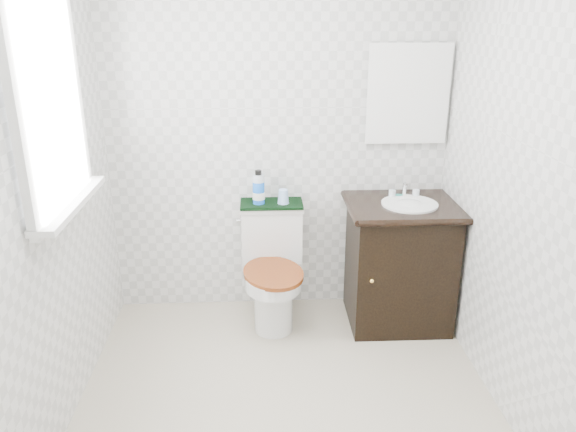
{
  "coord_description": "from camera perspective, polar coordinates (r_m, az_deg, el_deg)",
  "views": [
    {
      "loc": [
        -0.12,
        -2.34,
        1.95
      ],
      "look_at": [
        0.04,
        0.75,
        0.81
      ],
      "focal_mm": 35.0,
      "sensor_mm": 36.0,
      "label": 1
    }
  ],
  "objects": [
    {
      "name": "wall_right",
      "position": [
        2.75,
        23.62,
        2.68
      ],
      "size": [
        0.0,
        2.4,
        2.4
      ],
      "primitive_type": "plane",
      "rotation": [
        1.57,
        0.0,
        -1.57
      ],
      "color": "silver",
      "rests_on": "ground"
    },
    {
      "name": "towel",
      "position": [
        3.63,
        -1.69,
        1.26
      ],
      "size": [
        0.4,
        0.22,
        0.02
      ],
      "primitive_type": "cube",
      "color": "black",
      "rests_on": "toilet"
    },
    {
      "name": "wall_front",
      "position": [
        1.37,
        2.72,
        -12.91
      ],
      "size": [
        2.4,
        0.0,
        2.4
      ],
      "primitive_type": "plane",
      "rotation": [
        -1.57,
        0.0,
        0.0
      ],
      "color": "silver",
      "rests_on": "ground"
    },
    {
      "name": "floor",
      "position": [
        3.05,
        0.01,
        -19.49
      ],
      "size": [
        2.4,
        2.4,
        0.0
      ],
      "primitive_type": "plane",
      "color": "#BCB098",
      "rests_on": "ground"
    },
    {
      "name": "window",
      "position": [
        2.79,
        -23.22,
        10.41
      ],
      "size": [
        0.02,
        0.7,
        0.9
      ],
      "primitive_type": "cube",
      "color": "white",
      "rests_on": "wall_left"
    },
    {
      "name": "soap_bar",
      "position": [
        3.66,
        11.12,
        2.08
      ],
      "size": [
        0.07,
        0.05,
        0.02
      ],
      "primitive_type": "ellipsoid",
      "color": "#1C877B",
      "rests_on": "vanity"
    },
    {
      "name": "toilet",
      "position": [
        3.68,
        -1.58,
        -5.73
      ],
      "size": [
        0.44,
        0.65,
        0.76
      ],
      "color": "white",
      "rests_on": "floor"
    },
    {
      "name": "mirror",
      "position": [
        3.67,
        12.09,
        12.0
      ],
      "size": [
        0.5,
        0.02,
        0.6
      ],
      "primitive_type": "cube",
      "color": "silver",
      "rests_on": "wall_back"
    },
    {
      "name": "wall_back",
      "position": [
        3.62,
        -1.0,
        8.3
      ],
      "size": [
        2.4,
        0.0,
        2.4
      ],
      "primitive_type": "plane",
      "rotation": [
        1.57,
        0.0,
        0.0
      ],
      "color": "silver",
      "rests_on": "ground"
    },
    {
      "name": "vanity",
      "position": [
        3.69,
        11.26,
        -4.44
      ],
      "size": [
        0.67,
        0.57,
        0.92
      ],
      "color": "black",
      "rests_on": "floor"
    },
    {
      "name": "mouthwash_bottle",
      "position": [
        3.58,
        -3.01,
        2.82
      ],
      "size": [
        0.08,
        0.08,
        0.22
      ],
      "color": "blue",
      "rests_on": "towel"
    },
    {
      "name": "trash_bin",
      "position": [
        3.89,
        -1.59,
        -7.5
      ],
      "size": [
        0.2,
        0.17,
        0.27
      ],
      "color": "silver",
      "rests_on": "floor"
    },
    {
      "name": "cup",
      "position": [
        3.59,
        -0.49,
        2.0
      ],
      "size": [
        0.07,
        0.07,
        0.09
      ],
      "primitive_type": "cone",
      "color": "#9AC2FC",
      "rests_on": "towel"
    },
    {
      "name": "wall_left",
      "position": [
        2.65,
        -24.54,
        1.91
      ],
      "size": [
        0.0,
        2.4,
        2.4
      ],
      "primitive_type": "plane",
      "rotation": [
        1.57,
        0.0,
        1.57
      ],
      "color": "silver",
      "rests_on": "ground"
    }
  ]
}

